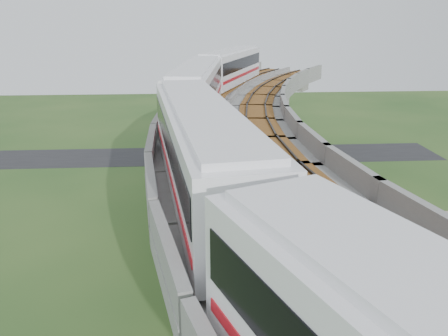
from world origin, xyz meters
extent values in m
plane|color=#264B1E|center=(0.00, 0.00, 0.00)|extent=(160.00, 160.00, 0.00)
cube|color=gray|center=(14.00, -2.00, 0.02)|extent=(18.00, 26.00, 0.04)
cube|color=#232326|center=(0.00, 30.00, 0.01)|extent=(60.00, 8.00, 0.03)
cube|color=#99968E|center=(9.12, 31.80, 4.20)|extent=(2.86, 2.93, 8.40)
cube|color=#99968E|center=(9.12, 31.80, 9.00)|extent=(7.21, 5.74, 1.20)
cube|color=#99968E|center=(0.91, 10.42, 4.20)|extent=(2.35, 2.51, 8.40)
cube|color=#99968E|center=(0.91, 10.42, 9.00)|extent=(7.31, 3.58, 1.20)
cube|color=#99968E|center=(0.91, -10.42, 9.00)|extent=(7.31, 3.58, 1.20)
cube|color=gray|center=(6.19, 26.54, 10.00)|extent=(16.42, 20.91, 0.80)
cube|color=gray|center=(2.33, 28.44, 10.90)|extent=(8.66, 17.08, 1.00)
cube|color=gray|center=(10.04, 24.64, 10.90)|extent=(8.66, 17.08, 1.00)
cube|color=brown|center=(4.21, 27.51, 10.46)|extent=(10.68, 18.08, 0.12)
cube|color=black|center=(4.21, 27.51, 10.58)|extent=(9.69, 17.59, 0.12)
cube|color=brown|center=(8.16, 25.56, 10.46)|extent=(10.68, 18.08, 0.12)
cube|color=black|center=(8.16, 25.56, 10.58)|extent=(9.69, 17.59, 0.12)
cube|color=gray|center=(0.70, 9.13, 10.00)|extent=(11.77, 20.03, 0.80)
cube|color=gray|center=(-3.55, 9.78, 10.90)|extent=(3.22, 18.71, 1.00)
cube|color=gray|center=(4.95, 8.47, 10.90)|extent=(3.22, 18.71, 1.00)
cube|color=brown|center=(-1.48, 9.46, 10.46)|extent=(5.44, 19.05, 0.12)
cube|color=black|center=(-1.48, 9.46, 10.58)|extent=(4.35, 18.88, 0.12)
cube|color=brown|center=(2.87, 8.79, 10.46)|extent=(5.44, 19.05, 0.12)
cube|color=black|center=(2.87, 8.79, 10.58)|extent=(4.35, 18.88, 0.12)
cube|color=gray|center=(0.70, -9.13, 10.00)|extent=(11.77, 20.03, 0.80)
cube|color=gray|center=(-3.55, -9.78, 10.90)|extent=(3.22, 18.71, 1.00)
cube|color=gray|center=(4.95, -8.47, 10.90)|extent=(3.22, 18.71, 1.00)
cube|color=brown|center=(-1.48, -9.46, 10.46)|extent=(5.44, 19.05, 0.12)
cube|color=black|center=(-1.48, -9.46, 10.58)|extent=(4.35, 18.88, 0.12)
cube|color=brown|center=(2.87, -8.79, 10.46)|extent=(5.44, 19.05, 0.12)
cube|color=black|center=(2.87, -8.79, 10.58)|extent=(4.35, 18.88, 0.12)
cube|color=white|center=(-1.65, -8.26, 12.24)|extent=(4.67, 15.23, 3.20)
cube|color=white|center=(-1.65, -8.26, 13.94)|extent=(4.03, 14.41, 0.22)
cube|color=black|center=(-1.65, -8.26, 12.69)|extent=(4.65, 14.64, 1.15)
cube|color=#B2111A|center=(-1.65, -8.26, 11.49)|extent=(4.65, 14.64, 0.30)
cube|color=black|center=(-1.65, -8.26, 10.78)|extent=(3.58, 12.89, 0.28)
cube|color=white|center=(-1.77, 7.30, 12.24)|extent=(4.44, 15.21, 3.20)
cube|color=white|center=(-1.77, 7.30, 13.94)|extent=(3.82, 14.41, 0.22)
cube|color=black|center=(-1.77, 7.30, 12.69)|extent=(4.43, 14.62, 1.15)
cube|color=#B2111A|center=(-1.77, 7.30, 11.49)|extent=(4.43, 14.62, 0.30)
cube|color=black|center=(-1.77, 7.30, 10.78)|extent=(3.38, 12.88, 0.28)
cube|color=white|center=(1.97, 22.40, 12.24)|extent=(7.92, 14.97, 3.20)
cube|color=white|center=(1.97, 22.40, 13.94)|extent=(7.15, 14.07, 0.22)
cube|color=black|center=(1.97, 22.40, 12.69)|extent=(7.76, 14.43, 1.15)
cube|color=#B2111A|center=(1.97, 22.40, 11.49)|extent=(7.76, 14.43, 0.30)
cube|color=black|center=(1.97, 22.40, 10.78)|extent=(6.36, 12.58, 0.28)
cylinder|color=#2D382D|center=(12.25, 19.29, 0.75)|extent=(0.08, 0.08, 1.50)
cube|color=#2D382D|center=(11.38, 16.98, 0.75)|extent=(1.69, 4.77, 1.40)
cylinder|color=#2D382D|center=(10.62, 14.63, 0.75)|extent=(0.08, 0.08, 1.50)
cube|color=#2D382D|center=(9.98, 12.24, 0.75)|extent=(1.23, 4.91, 1.40)
cylinder|color=#2D382D|center=(9.45, 9.83, 0.75)|extent=(0.08, 0.08, 1.50)
cube|color=#2D382D|center=(9.03, 7.39, 0.75)|extent=(0.75, 4.99, 1.40)
cylinder|color=#2D382D|center=(8.74, 4.94, 0.75)|extent=(0.08, 0.08, 1.50)
cube|color=#2D382D|center=(8.56, 2.47, 0.75)|extent=(0.27, 5.04, 1.40)
cylinder|color=#2D382D|center=(8.50, 0.00, 0.75)|extent=(0.08, 0.08, 1.50)
cube|color=#2D382D|center=(8.56, -2.47, 0.75)|extent=(0.27, 5.04, 1.40)
cylinder|color=#2D382D|center=(8.74, -4.94, 0.75)|extent=(0.08, 0.08, 1.50)
cylinder|color=#382314|center=(10.94, 23.13, 0.56)|extent=(0.18, 0.18, 1.12)
ellipsoid|color=#153A12|center=(10.94, 23.13, 1.75)|extent=(2.09, 2.09, 1.78)
cylinder|color=#382314|center=(8.69, 14.10, 0.74)|extent=(0.18, 0.18, 1.47)
ellipsoid|color=#153A12|center=(8.69, 14.10, 2.24)|extent=(2.55, 2.55, 2.17)
cylinder|color=#382314|center=(6.38, 4.18, 0.82)|extent=(0.18, 0.18, 1.64)
ellipsoid|color=#153A12|center=(6.38, 4.18, 2.43)|extent=(2.62, 2.62, 2.23)
cylinder|color=#382314|center=(6.62, -4.66, 0.84)|extent=(0.18, 0.18, 1.67)
ellipsoid|color=#153A12|center=(6.62, -4.66, 2.50)|extent=(2.75, 2.75, 2.34)
imported|color=black|center=(14.10, 6.64, 0.69)|extent=(4.84, 3.09, 1.30)
camera|label=1|loc=(-1.87, -24.92, 17.22)|focal=35.00mm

